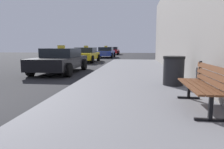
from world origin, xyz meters
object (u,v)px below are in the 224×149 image
object	(u,v)px
car_yellow	(86,55)
car_blue	(106,52)
trash_bin	(174,71)
car_red	(113,51)
bench	(204,83)
car_black	(61,60)

from	to	relation	value
car_yellow	car_blue	world-z (taller)	same
trash_bin	car_red	distance (m)	27.67
car_blue	car_yellow	bearing A→B (deg)	84.33
bench	car_blue	distance (m)	21.26
bench	car_blue	xyz separation A→B (m)	(-5.03, 20.66, -0.01)
trash_bin	car_yellow	xyz separation A→B (m)	(-5.61, 10.99, 0.03)
bench	car_black	bearing A→B (deg)	131.53
trash_bin	car_black	world-z (taller)	car_black
car_black	car_yellow	xyz separation A→B (m)	(-0.49, 7.35, -0.00)
car_red	car_yellow	bearing A→B (deg)	87.88
bench	car_red	distance (m)	30.10
trash_bin	car_red	size ratio (longest dim) A/B	0.21
car_yellow	car_black	bearing A→B (deg)	93.82
trash_bin	car_blue	world-z (taller)	car_blue
bench	car_yellow	distance (m)	14.61
bench	car_red	xyz separation A→B (m)	(-5.15, 29.65, -0.02)
bench	trash_bin	bearing A→B (deg)	93.97
trash_bin	car_yellow	size ratio (longest dim) A/B	0.21
car_black	car_blue	bearing A→B (deg)	-90.89
bench	car_yellow	world-z (taller)	car_yellow
bench	car_black	world-z (taller)	car_black
trash_bin	car_red	world-z (taller)	car_red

